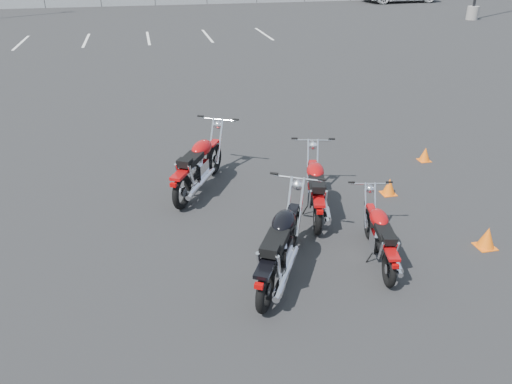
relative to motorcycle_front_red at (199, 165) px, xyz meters
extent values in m
plane|color=black|center=(0.55, -2.21, -0.51)|extent=(120.00, 120.00, 0.00)
torus|color=black|center=(0.38, 0.70, -0.19)|extent=(0.42, 0.62, 0.65)
cylinder|color=silver|center=(0.38, 0.70, -0.19)|extent=(0.18, 0.20, 0.17)
torus|color=black|center=(-0.39, -0.67, -0.19)|extent=(0.42, 0.62, 0.65)
cylinder|color=silver|center=(-0.39, -0.67, -0.19)|extent=(0.18, 0.20, 0.17)
cube|color=black|center=(-0.01, 0.01, -0.14)|extent=(0.66, 1.04, 0.06)
cube|color=silver|center=(-0.03, -0.03, -0.08)|extent=(0.47, 0.51, 0.32)
cylinder|color=silver|center=(-0.03, -0.03, 0.12)|extent=(0.32, 0.34, 0.29)
ellipsoid|color=#A50A0B|center=(0.09, 0.18, 0.27)|extent=(0.60, 0.71, 0.28)
cube|color=black|center=(-0.17, -0.27, 0.25)|extent=(0.54, 0.66, 0.11)
cube|color=black|center=(-0.30, -0.51, 0.29)|extent=(0.30, 0.29, 0.13)
cube|color=#A50A0B|center=(-0.40, -0.69, 0.15)|extent=(0.39, 0.49, 0.05)
cube|color=#A50A0B|center=(0.38, 0.70, 0.15)|extent=(0.30, 0.39, 0.04)
cylinder|color=silver|center=(-0.20, -0.59, 0.08)|extent=(0.15, 0.20, 0.43)
cylinder|color=silver|center=(-0.43, -0.47, 0.08)|extent=(0.15, 0.20, 0.43)
cylinder|color=silver|center=(-0.01, -0.36, -0.21)|extent=(0.67, 1.09, 0.14)
cylinder|color=silver|center=(-0.19, -0.66, -0.19)|extent=(0.30, 0.40, 0.14)
cylinder|color=silver|center=(0.53, 0.76, 0.16)|extent=(0.25, 0.40, 0.85)
cylinder|color=silver|center=(0.36, 0.86, 0.16)|extent=(0.25, 0.40, 0.85)
sphere|color=silver|center=(0.53, 0.96, 0.44)|extent=(0.24, 0.24, 0.17)
cylinder|color=silver|center=(0.54, 0.98, 0.55)|extent=(0.68, 0.40, 0.03)
cylinder|color=black|center=(0.86, 0.77, 0.59)|extent=(0.13, 0.10, 0.04)
cylinder|color=black|center=(0.20, 1.15, 0.59)|extent=(0.13, 0.10, 0.04)
cylinder|color=black|center=(-0.19, -0.01, -0.35)|extent=(0.16, 0.11, 0.33)
cube|color=#990505|center=(-0.54, -0.93, 0.08)|extent=(0.13, 0.11, 0.06)
torus|color=black|center=(1.15, -2.35, -0.19)|extent=(0.41, 0.62, 0.64)
cylinder|color=silver|center=(1.15, -2.35, -0.19)|extent=(0.18, 0.20, 0.17)
torus|color=black|center=(0.40, -3.70, -0.19)|extent=(0.41, 0.62, 0.64)
cylinder|color=silver|center=(0.40, -3.70, -0.19)|extent=(0.18, 0.20, 0.17)
cube|color=black|center=(0.77, -3.02, -0.15)|extent=(0.64, 1.03, 0.06)
cube|color=silver|center=(0.75, -3.07, -0.09)|extent=(0.46, 0.50, 0.32)
cylinder|color=silver|center=(0.75, -3.07, 0.11)|extent=(0.32, 0.34, 0.28)
ellipsoid|color=black|center=(0.87, -2.85, 0.26)|extent=(0.59, 0.70, 0.27)
cube|color=black|center=(0.62, -3.30, 0.24)|extent=(0.53, 0.65, 0.11)
cube|color=black|center=(0.49, -3.53, 0.28)|extent=(0.30, 0.28, 0.13)
cube|color=black|center=(0.39, -3.72, 0.14)|extent=(0.39, 0.49, 0.05)
cube|color=black|center=(1.15, -2.35, 0.14)|extent=(0.30, 0.38, 0.04)
cylinder|color=silver|center=(0.59, -3.62, 0.08)|extent=(0.14, 0.20, 0.42)
cylinder|color=silver|center=(0.36, -3.50, 0.08)|extent=(0.14, 0.20, 0.42)
cylinder|color=silver|center=(0.77, -3.38, -0.21)|extent=(0.65, 1.08, 0.14)
cylinder|color=silver|center=(0.60, -3.68, -0.19)|extent=(0.30, 0.39, 0.14)
cylinder|color=silver|center=(1.30, -2.28, 0.15)|extent=(0.25, 0.40, 0.84)
cylinder|color=silver|center=(1.13, -2.19, 0.15)|extent=(0.25, 0.40, 0.84)
sphere|color=silver|center=(1.29, -2.08, 0.43)|extent=(0.23, 0.23, 0.17)
cylinder|color=silver|center=(1.30, -2.07, 0.53)|extent=(0.67, 0.39, 0.03)
cylinder|color=black|center=(1.62, -2.27, 0.58)|extent=(0.13, 0.10, 0.04)
cylinder|color=black|center=(0.97, -1.90, 0.58)|extent=(0.13, 0.10, 0.04)
cylinder|color=black|center=(0.59, -3.04, -0.35)|extent=(0.16, 0.10, 0.32)
cube|color=#990505|center=(0.25, -3.96, 0.08)|extent=(0.12, 0.11, 0.06)
torus|color=black|center=(2.05, -0.64, -0.21)|extent=(0.26, 0.60, 0.59)
cylinder|color=silver|center=(2.05, -0.64, -0.21)|extent=(0.14, 0.18, 0.16)
torus|color=black|center=(1.68, -2.03, -0.21)|extent=(0.26, 0.60, 0.59)
cylinder|color=silver|center=(1.68, -2.03, -0.21)|extent=(0.14, 0.18, 0.16)
cube|color=black|center=(1.86, -1.34, -0.17)|extent=(0.36, 1.03, 0.06)
cube|color=silver|center=(1.85, -1.39, -0.12)|extent=(0.37, 0.44, 0.30)
cylinder|color=silver|center=(1.85, -1.39, 0.06)|extent=(0.26, 0.29, 0.26)
ellipsoid|color=#A50A0B|center=(1.91, -1.17, 0.20)|extent=(0.44, 0.63, 0.25)
cube|color=black|center=(1.79, -1.63, 0.18)|extent=(0.39, 0.59, 0.10)
cube|color=black|center=(1.72, -1.87, 0.22)|extent=(0.26, 0.23, 0.12)
cube|color=#A50A0B|center=(1.67, -2.05, 0.10)|extent=(0.28, 0.45, 0.05)
cube|color=#A50A0B|center=(2.05, -0.64, 0.10)|extent=(0.21, 0.36, 0.04)
cylinder|color=silver|center=(1.83, -1.92, 0.03)|extent=(0.09, 0.19, 0.39)
cylinder|color=silver|center=(1.60, -1.86, 0.03)|extent=(0.09, 0.19, 0.39)
cylinder|color=silver|center=(1.94, -1.67, -0.23)|extent=(0.37, 1.08, 0.13)
cylinder|color=silver|center=(1.86, -1.97, -0.21)|extent=(0.21, 0.37, 0.13)
cylinder|color=silver|center=(2.16, -0.55, 0.10)|extent=(0.14, 0.39, 0.78)
cylinder|color=silver|center=(1.99, -0.51, 0.10)|extent=(0.14, 0.39, 0.78)
sphere|color=silver|center=(2.12, -0.38, 0.36)|extent=(0.19, 0.19, 0.16)
cylinder|color=silver|center=(2.12, -0.36, 0.46)|extent=(0.68, 0.21, 0.03)
cylinder|color=black|center=(2.45, -0.47, 0.50)|extent=(0.12, 0.07, 0.04)
cylinder|color=black|center=(1.78, -0.29, 0.50)|extent=(0.12, 0.07, 0.04)
cylinder|color=black|center=(1.70, -1.40, -0.36)|extent=(0.16, 0.06, 0.30)
cube|color=#990505|center=(1.61, -2.30, 0.03)|extent=(0.11, 0.08, 0.06)
torus|color=black|center=(2.45, -2.35, -0.25)|extent=(0.20, 0.52, 0.52)
cylinder|color=silver|center=(2.45, -2.35, -0.25)|extent=(0.11, 0.15, 0.14)
torus|color=black|center=(2.18, -3.56, -0.25)|extent=(0.20, 0.52, 0.52)
cylinder|color=silver|center=(2.18, -3.56, -0.25)|extent=(0.11, 0.15, 0.14)
cube|color=black|center=(2.32, -2.96, -0.22)|extent=(0.27, 0.90, 0.05)
cube|color=silver|center=(2.31, -3.00, -0.17)|extent=(0.30, 0.37, 0.26)
cylinder|color=silver|center=(2.31, -3.00, -0.01)|extent=(0.21, 0.25, 0.23)
ellipsoid|color=#A50A0B|center=(2.35, -2.80, 0.11)|extent=(0.36, 0.54, 0.22)
cube|color=black|center=(2.26, -3.21, 0.09)|extent=(0.32, 0.51, 0.09)
cube|color=black|center=(2.22, -3.42, 0.12)|extent=(0.22, 0.19, 0.10)
cube|color=#A50A0B|center=(2.18, -3.58, 0.02)|extent=(0.23, 0.39, 0.04)
cube|color=#A50A0B|center=(2.45, -2.35, 0.02)|extent=(0.17, 0.31, 0.03)
cylinder|color=silver|center=(2.31, -3.46, -0.04)|extent=(0.08, 0.16, 0.34)
cylinder|color=silver|center=(2.11, -3.42, -0.04)|extent=(0.08, 0.16, 0.34)
cylinder|color=silver|center=(2.40, -3.24, -0.27)|extent=(0.28, 0.94, 0.11)
cylinder|color=silver|center=(2.34, -3.50, -0.25)|extent=(0.16, 0.32, 0.11)
cylinder|color=silver|center=(2.54, -2.26, 0.02)|extent=(0.11, 0.34, 0.68)
cylinder|color=silver|center=(2.39, -2.23, 0.02)|extent=(0.11, 0.34, 0.68)
sphere|color=silver|center=(2.50, -2.11, 0.24)|extent=(0.16, 0.16, 0.14)
cylinder|color=silver|center=(2.50, -2.09, 0.33)|extent=(0.59, 0.15, 0.03)
cylinder|color=black|center=(2.79, -2.18, 0.36)|extent=(0.11, 0.05, 0.03)
cylinder|color=black|center=(2.20, -2.05, 0.36)|extent=(0.11, 0.05, 0.03)
cylinder|color=black|center=(2.18, -3.01, -0.38)|extent=(0.14, 0.05, 0.26)
cube|color=#990505|center=(2.13, -3.80, -0.04)|extent=(0.09, 0.07, 0.05)
cone|color=#FE660D|center=(3.47, -0.97, -0.35)|extent=(0.24, 0.24, 0.31)
cube|color=#FE660D|center=(3.47, -0.97, -0.51)|extent=(0.26, 0.26, 0.01)
cone|color=#FE660D|center=(4.12, -3.01, -0.33)|extent=(0.27, 0.27, 0.34)
cube|color=#FE660D|center=(4.12, -3.01, -0.51)|extent=(0.29, 0.29, 0.01)
cone|color=#FE660D|center=(4.97, 0.36, -0.36)|extent=(0.23, 0.23, 0.29)
cube|color=#FE660D|center=(4.97, 0.36, -0.51)|extent=(0.25, 0.25, 0.01)
cylinder|color=gray|center=(19.46, 20.23, -0.11)|extent=(0.70, 0.70, 0.80)
cube|color=silver|center=(-6.45, 17.79, -0.51)|extent=(0.12, 4.00, 0.01)
cube|color=silver|center=(-3.45, 17.79, -0.51)|extent=(0.12, 4.00, 0.01)
cube|color=silver|center=(-0.45, 17.79, -0.51)|extent=(0.12, 4.00, 0.01)
cube|color=silver|center=(2.55, 17.79, -0.51)|extent=(0.12, 4.00, 0.01)
cube|color=silver|center=(5.55, 17.79, -0.51)|extent=(0.12, 4.00, 0.01)
camera|label=1|loc=(-0.85, -8.68, 3.76)|focal=35.00mm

